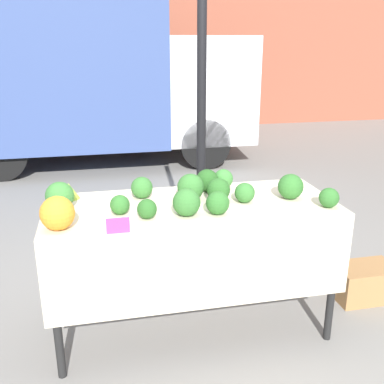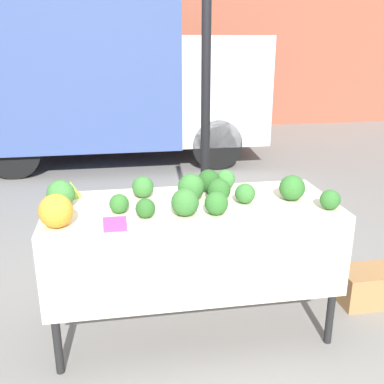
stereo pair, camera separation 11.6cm
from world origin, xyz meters
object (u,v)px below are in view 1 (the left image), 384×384
Objects in this scene: parked_truck at (94,75)px; produce_crate at (364,282)px; price_sign at (118,226)px; orange_cauliflower at (57,213)px.

parked_truck is 9.77× the size of produce_crate.
parked_truck is 5.20m from price_sign.
price_sign is (0.07, -5.18, -0.41)m from parked_truck.
parked_truck is at bearing 112.30° from produce_crate.
parked_truck reaches higher than produce_crate.
parked_truck is 5.26m from produce_crate.
orange_cauliflower is 0.34m from price_sign.
orange_cauliflower is at bearing -171.31° from produce_crate.
produce_crate is at bearing -67.70° from parked_truck.
orange_cauliflower is 0.41× the size of produce_crate.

